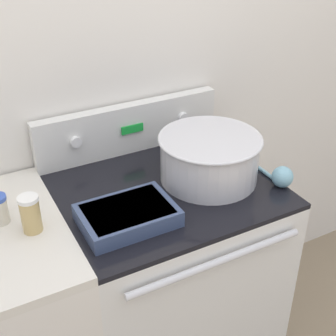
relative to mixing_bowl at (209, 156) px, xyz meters
name	(u,v)px	position (x,y,z in m)	size (l,w,h in m)	color
kitchen_wall	(120,74)	(-0.16, 0.39, 0.21)	(8.00, 0.05, 2.50)	silver
stove_range	(166,285)	(-0.16, 0.03, -0.57)	(0.75, 0.68, 0.95)	silver
control_panel	(129,128)	(-0.16, 0.33, 0.01)	(0.75, 0.07, 0.20)	silver
mixing_bowl	(209,156)	(0.00, 0.00, 0.00)	(0.36, 0.36, 0.17)	silver
casserole_dish	(128,215)	(-0.36, -0.10, -0.06)	(0.29, 0.20, 0.05)	#38476B
ladle	(280,176)	(0.20, -0.15, -0.06)	(0.08, 0.27, 0.08)	#7AB2C6
spice_jar_white_cap	(30,214)	(-0.64, -0.02, -0.02)	(0.06, 0.06, 0.12)	tan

